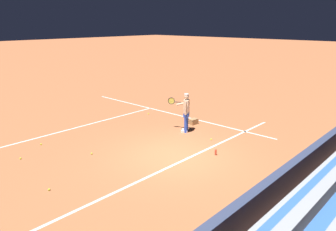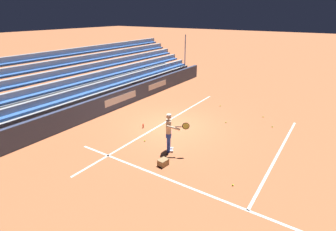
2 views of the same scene
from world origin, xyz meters
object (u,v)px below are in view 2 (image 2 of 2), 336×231
tennis_ball_far_left (226,122)px  tennis_player (169,132)px  tennis_ball_far_right (220,106)px  tennis_ball_by_box (233,185)px  water_bottle (143,126)px  tennis_ball_midcourt (145,141)px  tennis_ball_toward_net (263,117)px  tennis_ball_on_baseline (272,127)px  ball_box_cardboard (163,162)px

tennis_ball_far_left → tennis_player: bearing=-11.7°
tennis_ball_far_right → tennis_ball_far_left: same height
tennis_ball_by_box → tennis_ball_far_left: (-5.18, -2.33, 0.00)m
tennis_ball_far_right → water_bottle: 5.79m
tennis_ball_midcourt → tennis_ball_toward_net: (-6.18, 3.84, 0.00)m
tennis_player → water_bottle: 2.93m
tennis_ball_toward_net → tennis_player: bearing=-20.7°
tennis_player → tennis_ball_on_baseline: (-5.12, 3.17, -0.86)m
tennis_ball_far_left → tennis_ball_toward_net: bearing=142.9°
tennis_ball_far_right → tennis_ball_toward_net: 2.87m
tennis_ball_on_baseline → tennis_ball_far_right: size_ratio=1.00×
tennis_ball_far_right → water_bottle: bearing=-20.6°
tennis_ball_midcourt → ball_box_cardboard: bearing=57.4°
tennis_player → water_bottle: (-1.30, -2.50, -0.78)m
tennis_ball_by_box → tennis_ball_far_right: same height
ball_box_cardboard → tennis_ball_far_left: ball_box_cardboard is taller
tennis_ball_toward_net → water_bottle: size_ratio=0.30×
tennis_ball_on_baseline → water_bottle: (3.82, -5.67, 0.08)m
tennis_ball_far_right → tennis_ball_toward_net: (0.43, 2.83, 0.00)m
tennis_ball_far_left → tennis_ball_on_baseline: bearing=109.2°
tennis_player → tennis_ball_on_baseline: 6.08m
water_bottle → ball_box_cardboard: bearing=50.6°
ball_box_cardboard → tennis_ball_toward_net: size_ratio=6.06×
tennis_player → tennis_ball_far_left: tennis_player is taller
tennis_ball_on_baseline → tennis_ball_by_box: same height
tennis_player → tennis_ball_midcourt: (-0.11, -1.46, -0.86)m
tennis_ball_far_right → tennis_ball_toward_net: size_ratio=1.00×
tennis_ball_far_left → tennis_ball_midcourt: bearing=-29.2°
tennis_ball_far_left → water_bottle: (3.02, -3.39, 0.08)m
ball_box_cardboard → water_bottle: size_ratio=1.82×
tennis_ball_far_right → tennis_ball_toward_net: bearing=81.3°
ball_box_cardboard → tennis_ball_on_baseline: ball_box_cardboard is taller
tennis_player → tennis_ball_by_box: 3.45m
ball_box_cardboard → tennis_ball_far_left: 5.45m
tennis_ball_on_baseline → tennis_ball_far_left: bearing=-70.8°
ball_box_cardboard → tennis_ball_on_baseline: (-6.23, 2.73, -0.10)m
tennis_ball_by_box → ball_box_cardboard: bearing=-84.9°
tennis_ball_far_right → tennis_ball_on_baseline: bearing=66.1°
tennis_player → tennis_ball_toward_net: bearing=159.3°
tennis_ball_midcourt → tennis_ball_by_box: bearing=78.4°
tennis_ball_midcourt → tennis_ball_far_right: bearing=171.4°
tennis_player → tennis_ball_on_baseline: size_ratio=25.98×
tennis_ball_far_right → water_bottle: (5.42, -2.04, 0.08)m
tennis_player → tennis_ball_by_box: (0.86, 3.23, -0.86)m
tennis_ball_by_box → water_bottle: water_bottle is taller
tennis_player → tennis_ball_far_left: size_ratio=25.98×
ball_box_cardboard → tennis_ball_by_box: ball_box_cardboard is taller
tennis_ball_on_baseline → water_bottle: bearing=-56.0°
ball_box_cardboard → tennis_ball_on_baseline: bearing=156.3°
tennis_ball_toward_net → tennis_ball_midcourt: bearing=-31.8°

